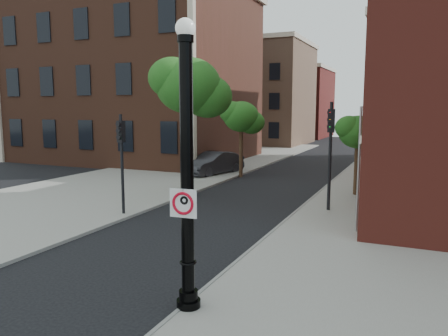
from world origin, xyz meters
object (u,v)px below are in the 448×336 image
at_px(traffic_signal_left, 121,148).
at_px(traffic_signal_right, 330,139).
at_px(no_parking_sign, 183,203).
at_px(parked_car, 214,163).
at_px(lamppost, 187,183).

xyz_separation_m(traffic_signal_left, traffic_signal_right, (7.75, 4.14, 0.35)).
bearing_deg(traffic_signal_right, no_parking_sign, -107.71).
distance_m(parked_car, traffic_signal_left, 12.04).
relative_size(no_parking_sign, traffic_signal_right, 0.13).
height_order(parked_car, traffic_signal_right, traffic_signal_right).
bearing_deg(no_parking_sign, lamppost, 82.89).
bearing_deg(no_parking_sign, traffic_signal_right, 80.33).
bearing_deg(lamppost, traffic_signal_right, 84.18).
bearing_deg(no_parking_sign, traffic_signal_left, 131.00).
height_order(lamppost, parked_car, lamppost).
bearing_deg(no_parking_sign, parked_car, 109.60).
height_order(no_parking_sign, parked_car, no_parking_sign).
distance_m(lamppost, parked_car, 20.10).
xyz_separation_m(parked_car, traffic_signal_left, (1.37, -11.78, 2.09)).
relative_size(lamppost, traffic_signal_left, 1.49).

